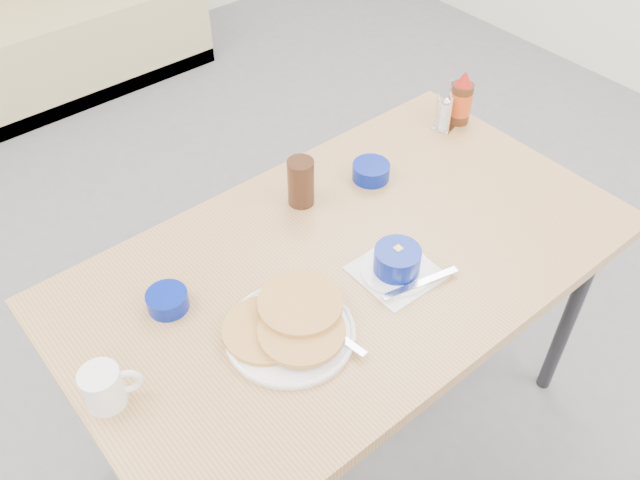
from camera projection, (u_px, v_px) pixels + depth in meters
ground at (396, 479)px, 2.04m from camera, size 6.00×6.00×0.00m
booth_bench at (7, 32)px, 3.33m from camera, size 1.90×0.56×1.22m
dining_table at (348, 275)px, 1.69m from camera, size 1.40×0.80×0.76m
pancake_plate at (290, 327)px, 1.47m from camera, size 0.29×0.30×0.05m
coffee_mug at (105, 387)px, 1.33m from camera, size 0.12×0.08×0.09m
grits_setting at (397, 263)px, 1.59m from camera, size 0.20×0.19×0.08m
creamer_bowl at (168, 301)px, 1.52m from camera, size 0.09×0.09×0.04m
butter_bowl at (371, 171)px, 1.85m from camera, size 0.10×0.10×0.05m
amber_tumbler at (301, 182)px, 1.75m from camera, size 0.09×0.09×0.13m
condiment_caddy at (448, 112)px, 2.02m from camera, size 0.11×0.09×0.12m
syrup_bottle at (461, 100)px, 2.01m from camera, size 0.07×0.07×0.17m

